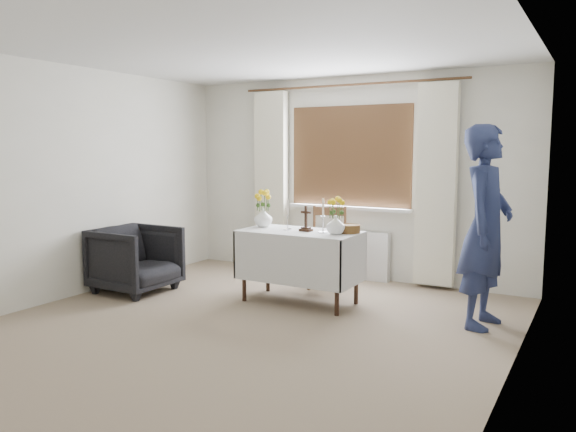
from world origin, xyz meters
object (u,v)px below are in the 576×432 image
object	(u,v)px
armchair	(136,259)
flower_vase_left	(263,217)
altar_table	(300,267)
wooden_cross	(306,219)
wooden_chair	(327,248)
flower_vase_right	(336,225)
person	(486,227)

from	to	relation	value
armchair	flower_vase_left	bearing A→B (deg)	-65.83
altar_table	armchair	bearing A→B (deg)	-164.40
wooden_cross	altar_table	bearing A→B (deg)	-162.58
altar_table	wooden_chair	xyz separation A→B (m)	(-0.04, 0.75, 0.09)
flower_vase_right	flower_vase_left	bearing A→B (deg)	173.23
flower_vase_right	armchair	bearing A→B (deg)	-167.90
armchair	flower_vase_left	world-z (taller)	flower_vase_left
person	flower_vase_left	world-z (taller)	person
wooden_cross	flower_vase_left	bearing A→B (deg)	178.55
wooden_chair	person	bearing A→B (deg)	-35.30
person	altar_table	bearing A→B (deg)	99.98
altar_table	armchair	xyz separation A→B (m)	(-1.83, -0.51, -0.01)
wooden_cross	flower_vase_right	size ratio (longest dim) A/B	1.37
armchair	flower_vase_left	distance (m)	1.54
flower_vase_left	person	bearing A→B (deg)	1.39
person	flower_vase_right	distance (m)	1.42
armchair	flower_vase_left	xyz separation A→B (m)	(1.33, 0.59, 0.49)
armchair	wooden_cross	bearing A→B (deg)	-74.31
person	wooden_cross	size ratio (longest dim) A/B	6.91
flower_vase_left	flower_vase_right	distance (m)	0.93
armchair	person	world-z (taller)	person
person	flower_vase_right	xyz separation A→B (m)	(-1.41, -0.17, -0.06)
wooden_chair	flower_vase_right	distance (m)	0.99
person	flower_vase_left	size ratio (longest dim) A/B	8.80
altar_table	person	world-z (taller)	person
person	armchair	bearing A→B (deg)	105.74
altar_table	wooden_chair	distance (m)	0.75
person	flower_vase_right	size ratio (longest dim) A/B	9.50
wooden_cross	flower_vase_right	bearing A→B (deg)	-1.43
armchair	wooden_chair	bearing A→B (deg)	-54.64
altar_table	flower_vase_left	xyz separation A→B (m)	(-0.50, 0.08, 0.48)
altar_table	flower_vase_left	size ratio (longest dim) A/B	5.97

